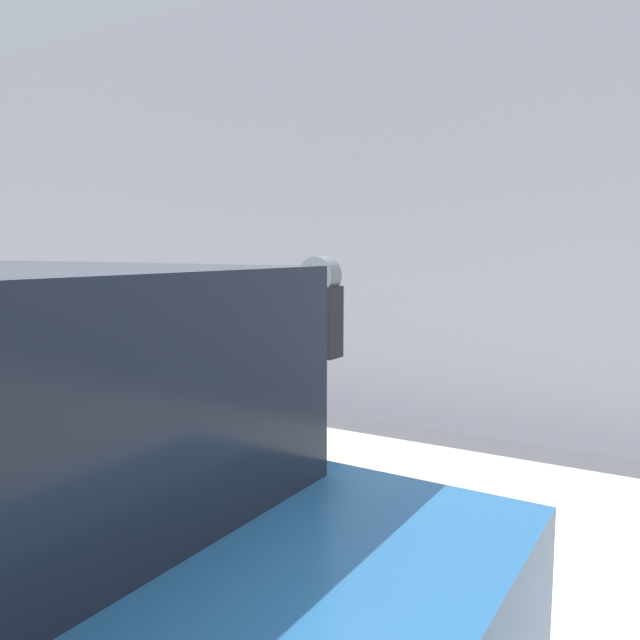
% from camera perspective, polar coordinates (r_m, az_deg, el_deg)
% --- Properties ---
extents(sidewalk, '(24.00, 2.80, 0.11)m').
position_cam_1_polar(sidewalk, '(4.15, 13.05, -18.45)').
color(sidewalk, '#BCB7AD').
rests_on(sidewalk, ground_plane).
extents(building_facade, '(24.00, 0.30, 4.60)m').
position_cam_1_polar(building_facade, '(6.11, 20.38, 10.86)').
color(building_facade, gray).
rests_on(building_facade, ground_plane).
extents(parking_meter, '(0.20, 0.14, 1.65)m').
position_cam_1_polar(parking_meter, '(3.14, -0.00, -1.84)').
color(parking_meter, gray).
rests_on(parking_meter, sidewalk).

